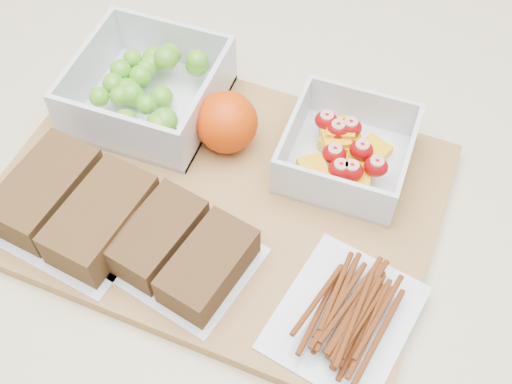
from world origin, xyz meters
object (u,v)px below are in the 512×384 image
Objects in this scene: orange at (227,122)px; fruit_container at (346,152)px; sandwich_bag_left at (74,206)px; grape_container at (149,89)px; pretzel_bag at (346,311)px; cutting_board at (218,197)px; sandwich_bag_center at (183,252)px.

fruit_container is at bearing 6.46° from orange.
sandwich_bag_left is (-0.22, -0.15, 0.00)m from fruit_container.
pretzel_bag is (0.26, -0.17, -0.01)m from grape_container.
orange reaches higher than sandwich_bag_left.
sandwich_bag_left reaches higher than cutting_board.
pretzel_bag is (0.15, -0.08, 0.02)m from cutting_board.
grape_container is 1.02× the size of sandwich_bag_center.
orange reaches higher than cutting_board.
cutting_board is 6.66× the size of orange.
grape_container is (-0.11, 0.08, 0.03)m from cutting_board.
orange is at bearing 95.86° from sandwich_bag_center.
sandwich_bag_left reaches higher than pretzel_bag.
grape_container is at bearing 88.78° from sandwich_bag_left.
sandwich_bag_left is 1.12× the size of sandwich_bag_center.
grape_container is at bearing 147.61° from pretzel_bag.
pretzel_bag reaches higher than cutting_board.
orange is 0.17m from sandwich_bag_left.
cutting_board is 0.13m from fruit_container.
cutting_board is 2.81× the size of pretzel_bag.
cutting_board is at bearing -144.68° from fruit_container.
fruit_container is 0.17m from pretzel_bag.
sandwich_bag_left is at bearing 177.55° from pretzel_bag.
pretzel_bag is (0.17, -0.15, -0.02)m from orange.
fruit_container is 0.12m from orange.
cutting_board is 2.91× the size of grape_container.
grape_container is at bearing 178.50° from fruit_container.
sandwich_bag_center is (0.11, -0.16, -0.01)m from grape_container.
orange reaches higher than pretzel_bag.
cutting_board is at bearing 150.95° from pretzel_bag.
fruit_container is 0.76× the size of sandwich_bag_left.
cutting_board is 0.14m from sandwich_bag_left.
pretzel_bag is at bearing -41.45° from orange.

